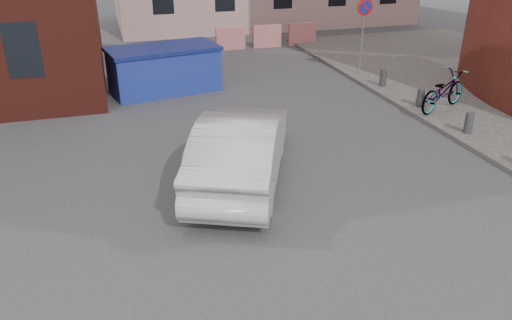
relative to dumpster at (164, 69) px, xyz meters
name	(u,v)px	position (x,y,z in m)	size (l,w,h in m)	color
ground	(301,247)	(1.08, -9.74, -0.75)	(120.00, 120.00, 0.00)	#38383A
no_parking_sign	(364,20)	(7.08, -0.26, 1.27)	(0.60, 0.09, 2.65)	gray
bollards	(469,123)	(7.08, -6.34, -0.35)	(0.22, 9.02, 0.55)	#3A3A3D
barriers	(267,36)	(5.28, 5.26, -0.25)	(4.70, 0.18, 1.00)	red
dumpster	(164,69)	(0.00, 0.00, 0.00)	(3.81, 2.44, 1.48)	#2235A5
silver_car	(241,147)	(0.75, -6.99, 0.03)	(1.65, 4.72, 1.56)	#B2B5BA
bicycle	(443,91)	(7.52, -4.55, -0.07)	(0.74, 2.12, 1.12)	black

